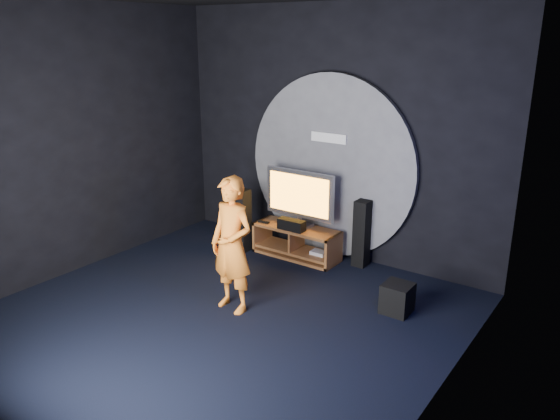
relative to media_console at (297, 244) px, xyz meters
The scene contains 13 objects.
floor 2.08m from the media_console, 82.14° to the right, with size 5.00×5.00×0.00m, color black.
back_wall 1.64m from the media_console, 57.84° to the left, with size 5.00×0.04×3.50m, color black.
left_wall 3.40m from the media_console, 137.24° to the right, with size 0.04×5.00×3.50m, color black.
right_wall 3.79m from the media_console, 36.38° to the right, with size 0.04×5.00×3.50m, color black.
wall_disc_panel 1.21m from the media_console, 54.30° to the left, with size 2.60×0.11×2.60m.
media_console is the anchor object (origin of this frame).
tv 0.70m from the media_console, 96.45° to the left, with size 1.09×0.22×0.82m.
center_speaker 0.36m from the media_console, 93.27° to the right, with size 0.40×0.15×0.15m, color black.
remote 0.59m from the media_console, 166.76° to the right, with size 0.18×0.05×0.02m, color black.
tower_speaker_left 0.88m from the media_console, 161.32° to the right, with size 0.19×0.21×0.94m, color black.
tower_speaker_right 0.97m from the media_console, 15.91° to the left, with size 0.19×0.21×0.94m, color black.
subwoofer 2.00m from the media_console, 20.97° to the right, with size 0.32×0.32×0.35m, color black.
player 1.86m from the media_console, 81.39° to the right, with size 0.58×0.38×1.60m, color orange.
Camera 1 is at (3.76, -4.08, 3.09)m, focal length 35.00 mm.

